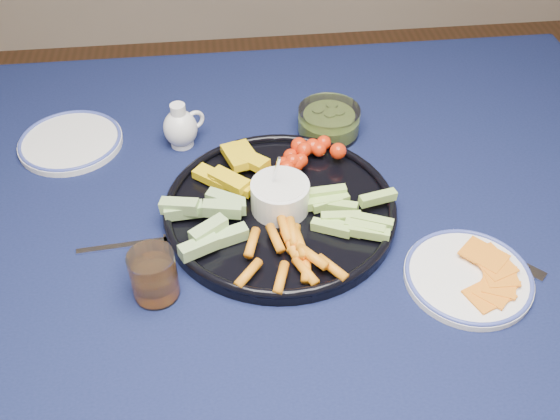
{
  "coord_description": "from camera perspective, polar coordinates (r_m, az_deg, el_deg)",
  "views": [
    {
      "loc": [
        -0.01,
        -0.82,
        1.5
      ],
      "look_at": [
        0.08,
        -0.04,
        0.76
      ],
      "focal_mm": 40.0,
      "sensor_mm": 36.0,
      "label": 1
    }
  ],
  "objects": [
    {
      "name": "cheese_plate",
      "position": [
        1.02,
        16.86,
        -5.73
      ],
      "size": [
        0.2,
        0.2,
        0.02
      ],
      "color": "white",
      "rests_on": "dining_table"
    },
    {
      "name": "fork_left",
      "position": [
        1.06,
        -12.53,
        -3.0
      ],
      "size": [
        0.18,
        0.03,
        0.0
      ],
      "color": "silver",
      "rests_on": "dining_table"
    },
    {
      "name": "dining_table",
      "position": [
        1.18,
        -4.17,
        -2.41
      ],
      "size": [
        1.67,
        1.07,
        0.75
      ],
      "color": "#4D3019",
      "rests_on": "ground"
    },
    {
      "name": "creamer_pitcher",
      "position": [
        1.23,
        -9.06,
        7.46
      ],
      "size": [
        0.08,
        0.07,
        0.09
      ],
      "color": "white",
      "rests_on": "dining_table"
    },
    {
      "name": "fork_right",
      "position": [
        1.08,
        19.84,
        -4.16
      ],
      "size": [
        0.12,
        0.13,
        0.0
      ],
      "color": "silver",
      "rests_on": "dining_table"
    },
    {
      "name": "side_plate_extra",
      "position": [
        1.3,
        -18.61,
        5.97
      ],
      "size": [
        0.2,
        0.2,
        0.02
      ],
      "color": "white",
      "rests_on": "dining_table"
    },
    {
      "name": "juice_tumbler",
      "position": [
        0.96,
        -11.42,
        -6.07
      ],
      "size": [
        0.07,
        0.07,
        0.08
      ],
      "color": "white",
      "rests_on": "dining_table"
    },
    {
      "name": "pickle_bowl",
      "position": [
        1.26,
        4.47,
        7.97
      ],
      "size": [
        0.12,
        0.12,
        0.06
      ],
      "color": "white",
      "rests_on": "dining_table"
    },
    {
      "name": "crudite_platter",
      "position": [
        1.07,
        -0.13,
        0.35
      ],
      "size": [
        0.4,
        0.4,
        0.13
      ],
      "color": "black",
      "rests_on": "dining_table"
    }
  ]
}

